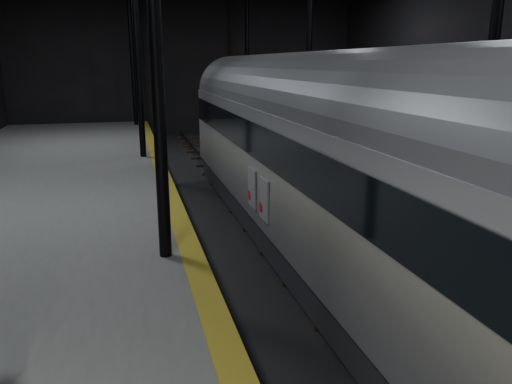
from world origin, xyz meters
name	(u,v)px	position (x,y,z in m)	size (l,w,h in m)	color
ground	(280,227)	(0.00, 0.00, 0.00)	(44.00, 44.00, 0.00)	black
platform_left	(18,232)	(-7.50, 0.00, 0.50)	(9.00, 43.80, 1.00)	#575754
platform_right	(487,196)	(7.50, 0.00, 0.50)	(9.00, 43.80, 1.00)	#575754
tactile_strip	(174,204)	(-3.25, 0.00, 1.00)	(0.50, 43.80, 0.01)	olive
track	(280,225)	(0.00, 0.00, 0.07)	(2.40, 43.00, 0.24)	#3F3328
train	(308,149)	(0.00, -2.27, 2.86)	(2.88, 19.20, 5.13)	#9B9EA3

